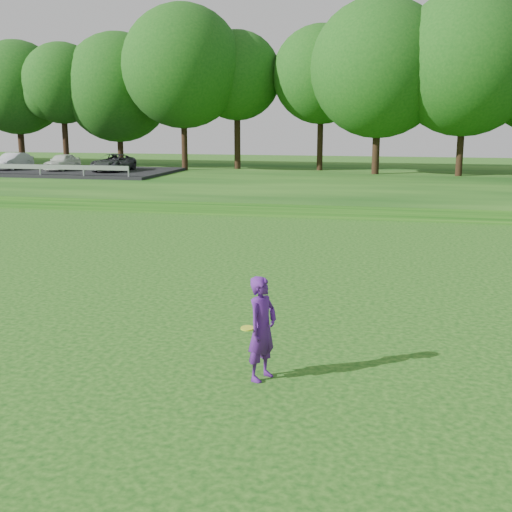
# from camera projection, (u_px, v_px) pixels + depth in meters

# --- Properties ---
(ground) EXTENTS (140.00, 140.00, 0.00)m
(ground) POSITION_uv_depth(u_px,v_px,m) (154.00, 379.00, 11.13)
(ground) COLOR #0B3C0D
(ground) RESTS_ON ground
(berm) EXTENTS (130.00, 30.00, 0.60)m
(berm) POSITION_uv_depth(u_px,v_px,m) (339.00, 181.00, 43.51)
(berm) COLOR #0B3C0D
(berm) RESTS_ON ground
(walking_path) EXTENTS (130.00, 1.60, 0.04)m
(walking_path) POSITION_uv_depth(u_px,v_px,m) (311.00, 214.00, 30.21)
(walking_path) COLOR gray
(walking_path) RESTS_ON ground
(treeline) EXTENTS (104.00, 7.00, 15.00)m
(treeline) POSITION_uv_depth(u_px,v_px,m) (347.00, 66.00, 45.70)
(treeline) COLOR #134810
(treeline) RESTS_ON berm
(parking_lot) EXTENTS (24.00, 9.00, 1.38)m
(parking_lot) POSITION_uv_depth(u_px,v_px,m) (15.00, 166.00, 47.28)
(parking_lot) COLOR black
(parking_lot) RESTS_ON berm
(woman) EXTENTS (0.66, 0.78, 1.82)m
(woman) POSITION_uv_depth(u_px,v_px,m) (262.00, 328.00, 10.97)
(woman) COLOR #4F1B79
(woman) RESTS_ON ground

